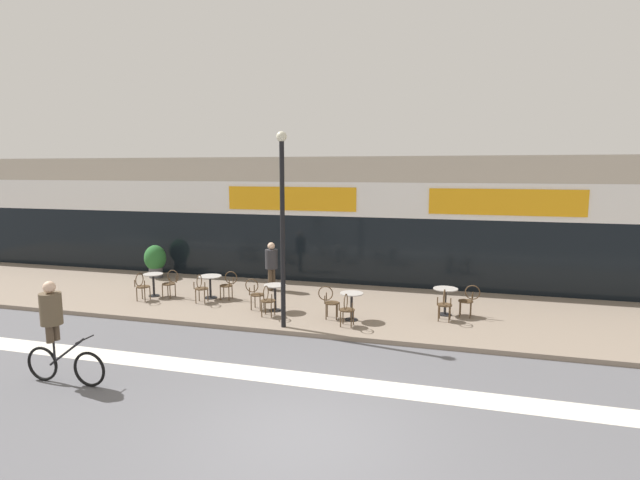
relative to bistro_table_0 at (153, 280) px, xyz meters
The scene contains 23 objects.
ground_plane 9.78m from the bistro_table_0, 42.91° to the right, with size 120.00×120.00×0.00m, color #5B5B60.
sidewalk_slab 7.19m from the bistro_table_0, ahead, with size 40.00×5.50×0.12m, color gray.
storefront_facade 9.06m from the bistro_table_0, 36.63° to the left, with size 40.00×4.06×4.60m.
bike_lane_stripe 8.50m from the bistro_table_0, 32.55° to the right, with size 36.00×0.70×0.01m, color silver.
bistro_table_0 is the anchor object (origin of this frame).
bistro_table_1 1.89m from the bistro_table_0, ahead, with size 0.72×0.72×0.72m.
bistro_table_2 4.39m from the bistro_table_0, ahead, with size 0.65×0.65×0.76m.
bistro_table_3 6.70m from the bistro_table_0, ahead, with size 0.63×0.63×0.75m.
bistro_table_4 9.08m from the bistro_table_0, ahead, with size 0.68×0.68×0.76m.
cafe_chair_0_near 0.63m from the bistro_table_0, 89.79° to the right, with size 0.41×0.58×0.90m.
cafe_chair_0_side 0.63m from the bistro_table_0, ahead, with size 0.58×0.42×0.90m.
cafe_chair_1_near 1.91m from the bistro_table_0, 10.67° to the right, with size 0.45×0.60×0.90m.
cafe_chair_1_side 2.51m from the bistro_table_0, ahead, with size 0.59×0.43×0.90m.
cafe_chair_2_near 4.50m from the bistro_table_0, 14.70° to the right, with size 0.41×0.58×0.90m.
cafe_chair_2_side 3.76m from the bistro_table_0, ahead, with size 0.57×0.40×0.90m.
cafe_chair_3_near 6.81m from the bistro_table_0, 12.09° to the right, with size 0.40×0.58×0.90m.
cafe_chair_3_side 6.09m from the bistro_table_0, ahead, with size 0.60×0.45×0.90m.
cafe_chair_4_near 9.07m from the bistro_table_0, ahead, with size 0.43×0.59×0.90m.
cafe_chair_4_side 9.71m from the bistro_table_0, ahead, with size 0.59×0.43×0.90m.
planter_pot 2.95m from the bistro_table_0, 122.59° to the left, with size 0.80×0.80×1.22m.
lamp_post 5.91m from the bistro_table_0, 20.06° to the right, with size 0.26×0.26×4.97m.
cyclist_0 6.32m from the bistro_table_0, 72.40° to the right, with size 1.79×0.48×2.04m.
pedestrian_near_end 3.83m from the bistro_table_0, 27.72° to the left, with size 0.52×0.52×1.63m.
Camera 1 is at (2.22, -6.95, 4.17)m, focal length 28.00 mm.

